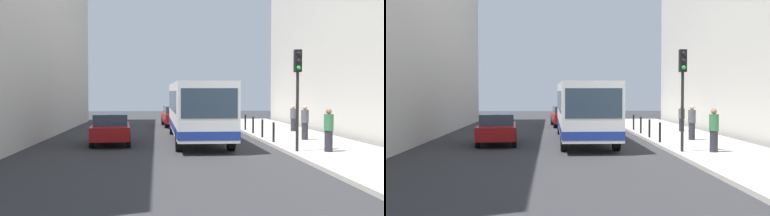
% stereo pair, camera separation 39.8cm
% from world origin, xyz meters
% --- Properties ---
extents(ground_plane, '(80.00, 80.00, 0.00)m').
position_xyz_m(ground_plane, '(0.00, 0.00, 0.00)').
color(ground_plane, '#2D2D30').
extents(sidewalk, '(4.40, 40.00, 0.15)m').
position_xyz_m(sidewalk, '(5.40, 0.00, 0.07)').
color(sidewalk, '#ADA89E').
rests_on(sidewalk, ground).
extents(bus, '(2.57, 11.03, 3.00)m').
position_xyz_m(bus, '(-0.06, 3.73, 1.73)').
color(bus, white).
rests_on(bus, ground).
extents(car_beside_bus, '(2.15, 4.53, 1.48)m').
position_xyz_m(car_beside_bus, '(-4.36, 2.73, 0.78)').
color(car_beside_bus, maroon).
rests_on(car_beside_bus, ground).
extents(car_behind_bus, '(2.09, 4.51, 1.48)m').
position_xyz_m(car_behind_bus, '(-0.74, 13.69, 0.78)').
color(car_behind_bus, maroon).
rests_on(car_behind_bus, ground).
extents(traffic_light, '(0.28, 0.33, 4.10)m').
position_xyz_m(traffic_light, '(3.55, -1.75, 3.01)').
color(traffic_light, black).
rests_on(traffic_light, sidewalk).
extents(bollard_near, '(0.11, 0.11, 0.95)m').
position_xyz_m(bollard_near, '(3.45, 1.58, 0.62)').
color(bollard_near, black).
rests_on(bollard_near, sidewalk).
extents(bollard_mid, '(0.11, 0.11, 0.95)m').
position_xyz_m(bollard_mid, '(3.45, 3.89, 0.62)').
color(bollard_mid, black).
rests_on(bollard_mid, sidewalk).
extents(bollard_far, '(0.11, 0.11, 0.95)m').
position_xyz_m(bollard_far, '(3.45, 6.19, 0.62)').
color(bollard_far, black).
rests_on(bollard_far, sidewalk).
extents(bollard_farthest, '(0.11, 0.11, 0.95)m').
position_xyz_m(bollard_farthest, '(3.45, 8.50, 0.62)').
color(bollard_farthest, black).
rests_on(bollard_farthest, sidewalk).
extents(pedestrian_near_signal, '(0.38, 0.38, 1.75)m').
position_xyz_m(pedestrian_near_signal, '(4.76, -1.97, 1.02)').
color(pedestrian_near_signal, '#26262D').
rests_on(pedestrian_near_signal, sidewalk).
extents(pedestrian_mid_sidewalk, '(0.38, 0.38, 1.73)m').
position_xyz_m(pedestrian_mid_sidewalk, '(5.29, 2.54, 1.02)').
color(pedestrian_mid_sidewalk, '#26262D').
rests_on(pedestrian_mid_sidewalk, sidewalk).
extents(pedestrian_far_sidewalk, '(0.38, 0.38, 1.59)m').
position_xyz_m(pedestrian_far_sidewalk, '(6.17, 7.34, 0.94)').
color(pedestrian_far_sidewalk, '#26262D').
rests_on(pedestrian_far_sidewalk, sidewalk).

